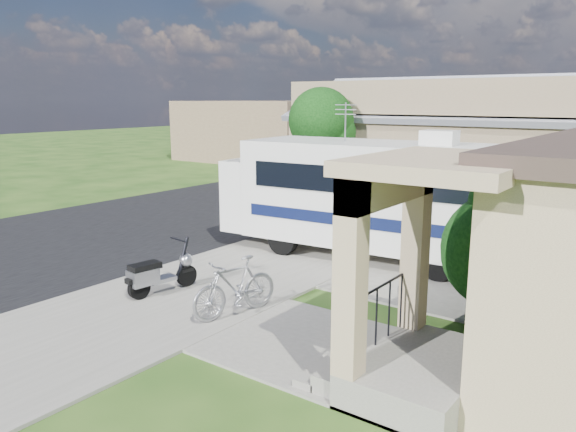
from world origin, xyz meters
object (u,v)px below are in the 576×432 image
Objects in this scene: motorhome at (368,194)px; van at (390,159)px; scooter at (158,274)px; pickup_truck at (330,171)px; shrub at (508,246)px; bicycle at (235,290)px; garden_hose at (388,342)px.

van is (-7.12, 15.70, -0.85)m from motorhome.
pickup_truck is at bearing 116.52° from scooter.
shrub reaches higher than pickup_truck.
bicycle is 3.05m from garden_hose.
shrub is at bearing 59.29° from garden_hose.
shrub is at bearing 31.90° from scooter.
van is (-11.39, 18.27, -0.65)m from shrub.
van is (-7.15, 20.98, 0.30)m from bicycle.
motorhome is 4.24× the size of bicycle.
van is (-5.03, 21.05, 0.37)m from scooter.
van is at bearing -82.25° from pickup_truck.
motorhome is at bearing -71.98° from van.
bicycle reaches higher than garden_hose.
van is 22.80m from garden_hose.
pickup_truck is (-6.83, 9.00, -0.84)m from motorhome.
garden_hose is (5.08, 0.64, -0.42)m from scooter.
van is at bearing 111.68° from scooter.
shrub is 1.75× the size of scooter.
scooter is 0.27× the size of pickup_truck.
pickup_truck is 18.26× the size of garden_hose.
van reaches higher than bicycle.
shrub is 7.01m from scooter.
motorhome reaches higher than van.
pickup_truck reaches higher than garden_hose.
shrub is 5.12m from bicycle.
van is at bearing 122.76° from bicycle.
scooter is at bearing -172.87° from garden_hose.
scooter is at bearing -116.39° from motorhome.
scooter is 0.29× the size of van.
motorhome is 5.87m from scooter.
scooter is at bearing -156.34° from shrub.
scooter is at bearing -164.21° from bicycle.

